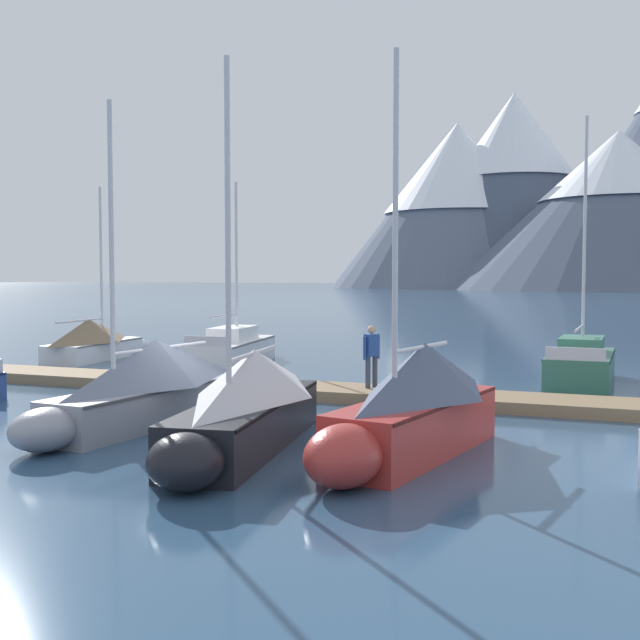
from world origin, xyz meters
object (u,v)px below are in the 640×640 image
(sailboat_mid_dock_port, at_px, (237,348))
(sailboat_mid_dock_starboard, at_px, (142,386))
(sailboat_far_berth, at_px, (247,402))
(person_on_dock, at_px, (371,352))
(sailboat_end_of_dock, at_px, (582,363))
(sailboat_outer_slip, at_px, (412,404))
(sailboat_nearest_berth, at_px, (96,340))

(sailboat_mid_dock_port, height_order, sailboat_mid_dock_starboard, sailboat_mid_dock_starboard)
(sailboat_far_berth, height_order, person_on_dock, sailboat_far_berth)
(sailboat_mid_dock_starboard, distance_m, sailboat_end_of_dock, 13.94)
(sailboat_mid_dock_starboard, height_order, sailboat_outer_slip, sailboat_outer_slip)
(person_on_dock, bearing_deg, sailboat_far_berth, -89.11)
(sailboat_far_berth, xyz_separation_m, person_on_dock, (-0.10, 6.66, 0.36))
(sailboat_nearest_berth, height_order, person_on_dock, sailboat_nearest_berth)
(sailboat_outer_slip, distance_m, person_on_dock, 6.75)
(sailboat_mid_dock_starboard, bearing_deg, sailboat_outer_slip, -1.15)
(sailboat_mid_dock_starboard, xyz_separation_m, sailboat_end_of_dock, (7.85, 11.51, -0.29))
(sailboat_mid_dock_port, height_order, sailboat_end_of_dock, sailboat_end_of_dock)
(sailboat_nearest_berth, bearing_deg, sailboat_outer_slip, -31.75)
(sailboat_mid_dock_port, relative_size, person_on_dock, 4.19)
(sailboat_nearest_berth, distance_m, sailboat_end_of_dock, 18.51)
(sailboat_mid_dock_port, distance_m, sailboat_mid_dock_starboard, 12.36)
(sailboat_mid_dock_port, bearing_deg, sailboat_far_berth, -57.28)
(sailboat_mid_dock_port, distance_m, sailboat_end_of_dock, 12.53)
(person_on_dock, bearing_deg, sailboat_mid_dock_starboard, -118.00)
(sailboat_nearest_berth, distance_m, person_on_dock, 14.46)
(sailboat_mid_dock_port, xyz_separation_m, sailboat_far_berth, (7.88, -12.27, 0.32))
(sailboat_mid_dock_port, xyz_separation_m, person_on_dock, (7.78, -5.62, 0.68))
(sailboat_far_berth, xyz_separation_m, sailboat_outer_slip, (3.09, 0.72, 0.08))
(person_on_dock, bearing_deg, sailboat_end_of_dock, 50.17)
(sailboat_mid_dock_starboard, distance_m, sailboat_outer_slip, 6.29)
(sailboat_nearest_berth, height_order, sailboat_mid_dock_starboard, sailboat_mid_dock_starboard)
(sailboat_outer_slip, bearing_deg, sailboat_nearest_berth, 148.25)
(sailboat_mid_dock_port, xyz_separation_m, sailboat_outer_slip, (10.98, -11.56, 0.39))
(sailboat_outer_slip, bearing_deg, person_on_dock, 118.30)
(sailboat_mid_dock_starboard, relative_size, sailboat_far_berth, 0.97)
(sailboat_nearest_berth, xyz_separation_m, sailboat_mid_dock_port, (5.94, 1.08, -0.18))
(sailboat_outer_slip, relative_size, sailboat_end_of_dock, 0.88)
(sailboat_far_berth, relative_size, sailboat_end_of_dock, 0.87)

